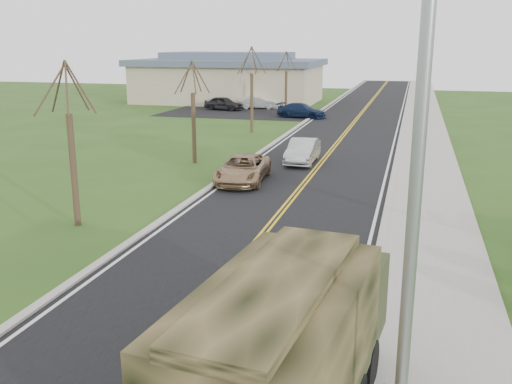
% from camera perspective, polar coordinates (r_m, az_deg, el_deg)
% --- Properties ---
extents(road, '(8.00, 120.00, 0.01)m').
position_cam_1_polar(road, '(48.63, 9.56, 6.62)').
color(road, black).
rests_on(road, ground).
extents(curb_right, '(0.30, 120.00, 0.12)m').
position_cam_1_polar(curb_right, '(48.38, 14.48, 6.38)').
color(curb_right, '#9E998E').
rests_on(curb_right, ground).
extents(sidewalk_right, '(3.20, 120.00, 0.10)m').
position_cam_1_polar(sidewalk_right, '(48.38, 16.56, 6.23)').
color(sidewalk_right, '#9E998E').
rests_on(sidewalk_right, ground).
extents(curb_left, '(0.30, 120.00, 0.10)m').
position_cam_1_polar(curb_left, '(49.21, 4.72, 6.92)').
color(curb_left, '#9E998E').
rests_on(curb_left, ground).
extents(street_light, '(1.65, 0.22, 8.00)m').
position_cam_1_polar(street_light, '(7.74, 14.73, -2.38)').
color(street_light, gray).
rests_on(street_light, ground).
extents(bare_tree_a, '(1.93, 2.26, 6.08)m').
position_cam_1_polar(bare_tree_a, '(21.89, -17.88, 3.39)').
color(bare_tree_a, '#38281C').
rests_on(bare_tree_a, ground).
extents(bare_tree_b, '(1.83, 2.14, 5.73)m').
position_cam_1_polar(bare_tree_b, '(32.48, -6.27, 7.21)').
color(bare_tree_b, '#38281C').
rests_on(bare_tree_b, ground).
extents(bare_tree_c, '(2.04, 2.39, 6.42)m').
position_cam_1_polar(bare_tree_c, '(43.75, -0.43, 9.59)').
color(bare_tree_c, '#38281C').
rests_on(bare_tree_c, ground).
extents(bare_tree_d, '(1.88, 2.20, 5.91)m').
position_cam_1_polar(bare_tree_d, '(55.38, 3.02, 10.41)').
color(bare_tree_d, '#38281C').
rests_on(bare_tree_d, ground).
extents(commercial_building, '(25.50, 21.50, 5.65)m').
position_cam_1_polar(commercial_building, '(67.34, -2.72, 11.28)').
color(commercial_building, tan).
rests_on(commercial_building, ground).
extents(military_truck, '(2.92, 6.66, 3.22)m').
position_cam_1_polar(military_truck, '(9.74, 3.30, -14.82)').
color(military_truck, black).
rests_on(military_truck, ground).
extents(suv_champagne, '(2.56, 4.89, 1.31)m').
position_cam_1_polar(suv_champagne, '(28.01, -1.33, 2.33)').
color(suv_champagne, '#987956').
rests_on(suv_champagne, ground).
extents(sedan_silver, '(1.48, 4.14, 1.36)m').
position_cam_1_polar(sedan_silver, '(32.63, 4.68, 4.09)').
color(sedan_silver, '#B6B7BB').
rests_on(sedan_silver, ground).
extents(lot_car_dark, '(4.30, 2.41, 1.38)m').
position_cam_1_polar(lot_car_dark, '(58.91, -3.24, 8.84)').
color(lot_car_dark, black).
rests_on(lot_car_dark, ground).
extents(lot_car_silver, '(4.24, 2.47, 1.32)m').
position_cam_1_polar(lot_car_silver, '(60.13, 0.17, 8.95)').
color(lot_car_silver, silver).
rests_on(lot_car_silver, ground).
extents(lot_car_navy, '(4.81, 2.67, 1.32)m').
position_cam_1_polar(lot_car_navy, '(52.89, 4.58, 8.12)').
color(lot_car_navy, '#0F1C39').
rests_on(lot_car_navy, ground).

